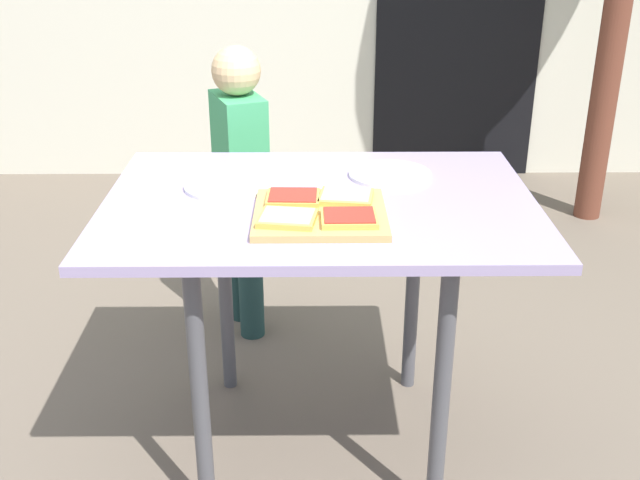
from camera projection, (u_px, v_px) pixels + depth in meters
name	position (u px, v px, depth m)	size (l,w,h in m)	color
ground_plane	(320.00, 441.00, 2.32)	(16.00, 16.00, 0.00)	#675A4D
dining_table	(320.00, 231.00, 2.04)	(1.12, 0.79, 0.78)	#9F8EB9
cutting_board	(321.00, 214.00, 1.89)	(0.32, 0.31, 0.02)	tan
pizza_slice_near_right	(349.00, 218.00, 1.82)	(0.13, 0.11, 0.02)	gold
pizza_slice_near_left	(287.00, 218.00, 1.82)	(0.15, 0.13, 0.02)	gold
pizza_slice_far_right	(346.00, 197.00, 1.95)	(0.15, 0.13, 0.02)	gold
pizza_slice_far_left	(293.00, 197.00, 1.94)	(0.14, 0.12, 0.02)	gold
plate_white_right	(390.00, 174.00, 2.17)	(0.23, 0.23, 0.01)	white
plate_white_left	(227.00, 186.00, 2.08)	(0.23, 0.23, 0.01)	white
child_left	(241.00, 175.00, 2.70)	(0.22, 0.27, 1.05)	#203E3C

